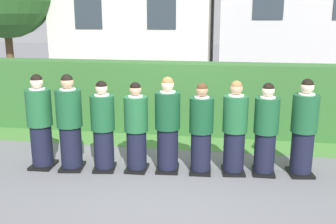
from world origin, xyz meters
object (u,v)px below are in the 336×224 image
(student_front_row_0, at_px, (40,124))
(student_front_row_6, at_px, (235,130))
(student_front_row_1, at_px, (70,125))
(student_front_row_8, at_px, (304,130))
(student_front_row_7, at_px, (266,131))
(student_front_row_2, at_px, (103,128))
(student_front_row_5, at_px, (201,131))
(student_front_row_4, at_px, (168,127))
(student_front_row_3, at_px, (136,129))

(student_front_row_0, distance_m, student_front_row_6, 3.36)
(student_front_row_1, relative_size, student_front_row_8, 1.02)
(student_front_row_6, distance_m, student_front_row_7, 0.51)
(student_front_row_2, height_order, student_front_row_5, student_front_row_2)
(student_front_row_2, distance_m, student_front_row_8, 3.37)
(student_front_row_2, bearing_deg, student_front_row_4, 7.28)
(student_front_row_4, distance_m, student_front_row_6, 1.13)
(student_front_row_5, xyz_separation_m, student_front_row_8, (1.68, 0.17, 0.04))
(student_front_row_2, distance_m, student_front_row_3, 0.57)
(student_front_row_2, height_order, student_front_row_3, student_front_row_2)
(student_front_row_0, relative_size, student_front_row_2, 1.06)
(student_front_row_2, bearing_deg, student_front_row_1, -175.06)
(student_front_row_4, height_order, student_front_row_5, student_front_row_4)
(student_front_row_0, distance_m, student_front_row_4, 2.23)
(student_front_row_1, distance_m, student_front_row_3, 1.15)
(student_front_row_3, distance_m, student_front_row_8, 2.80)
(student_front_row_4, height_order, student_front_row_8, student_front_row_4)
(student_front_row_4, height_order, student_front_row_6, student_front_row_4)
(student_front_row_6, bearing_deg, student_front_row_7, 4.88)
(student_front_row_0, relative_size, student_front_row_8, 1.01)
(student_front_row_5, bearing_deg, student_front_row_8, 5.78)
(student_front_row_3, bearing_deg, student_front_row_8, 5.35)
(student_front_row_0, height_order, student_front_row_8, student_front_row_0)
(student_front_row_1, bearing_deg, student_front_row_7, 5.39)
(student_front_row_7, distance_m, student_front_row_8, 0.62)
(student_front_row_5, relative_size, student_front_row_6, 0.97)
(student_front_row_1, bearing_deg, student_front_row_8, 5.41)
(student_front_row_0, xyz_separation_m, student_front_row_7, (3.86, 0.32, -0.05))
(student_front_row_2, bearing_deg, student_front_row_8, 5.49)
(student_front_row_1, distance_m, student_front_row_8, 3.95)
(student_front_row_6, bearing_deg, student_front_row_0, -175.30)
(student_front_row_8, bearing_deg, student_front_row_0, -175.17)
(student_front_row_1, xyz_separation_m, student_front_row_6, (2.80, 0.27, -0.04))
(student_front_row_6, distance_m, student_front_row_8, 1.13)
(student_front_row_7, relative_size, student_front_row_8, 0.96)
(student_front_row_7, bearing_deg, student_front_row_5, -174.06)
(student_front_row_6, bearing_deg, student_front_row_4, -175.99)
(student_front_row_7, xyz_separation_m, student_front_row_8, (0.61, 0.06, 0.04))
(student_front_row_5, distance_m, student_front_row_6, 0.56)
(student_front_row_1, bearing_deg, student_front_row_6, 5.48)
(student_front_row_0, xyz_separation_m, student_front_row_4, (2.22, 0.20, -0.01))
(student_front_row_1, relative_size, student_front_row_7, 1.07)
(student_front_row_1, distance_m, student_front_row_2, 0.58)
(student_front_row_6, xyz_separation_m, student_front_row_8, (1.13, 0.10, 0.02))
(student_front_row_3, distance_m, student_front_row_4, 0.54)
(student_front_row_0, relative_size, student_front_row_3, 1.07)
(student_front_row_6, bearing_deg, student_front_row_8, 5.22)
(student_front_row_4, bearing_deg, student_front_row_8, 4.61)
(student_front_row_3, bearing_deg, student_front_row_0, -176.02)
(student_front_row_0, distance_m, student_front_row_1, 0.54)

